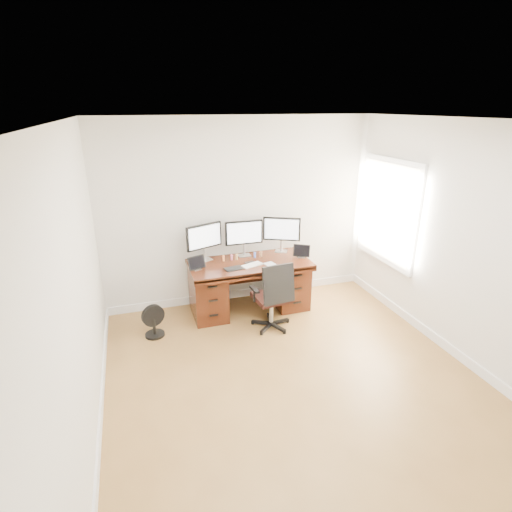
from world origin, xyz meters
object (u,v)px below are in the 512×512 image
object	(u,v)px
desk	(249,284)
office_chair	(273,307)
floor_fan	(154,321)
monitor_center	(244,234)
keyboard	(252,265)

from	to	relation	value
desk	office_chair	world-z (taller)	office_chair
floor_fan	office_chair	bearing A→B (deg)	-29.04
office_chair	monitor_center	world-z (taller)	monitor_center
desk	keyboard	distance (m)	0.39
desk	monitor_center	size ratio (longest dim) A/B	3.09
desk	keyboard	xyz separation A→B (m)	(-0.00, -0.16, 0.36)
office_chair	monitor_center	xyz separation A→B (m)	(-0.14, 0.86, 0.77)
desk	keyboard	bearing A→B (deg)	-90.67
office_chair	desk	bearing A→B (deg)	96.68
desk	monitor_center	xyz separation A→B (m)	(-0.00, 0.24, 0.68)
desk	office_chair	xyz separation A→B (m)	(0.14, -0.62, -0.08)
office_chair	floor_fan	bearing A→B (deg)	163.44
office_chair	floor_fan	xyz separation A→B (m)	(-1.53, 0.28, -0.11)
keyboard	floor_fan	bearing A→B (deg)	166.57
monitor_center	floor_fan	bearing A→B (deg)	-156.51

